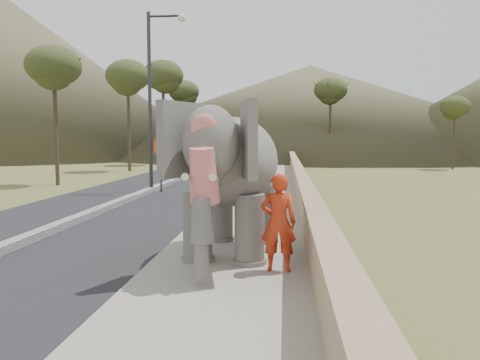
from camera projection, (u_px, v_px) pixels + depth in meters
name	position (u px, v px, depth m)	size (l,w,h in m)	color
ground	(223.00, 282.00, 8.16)	(160.00, 160.00, 0.00)	olive
road	(131.00, 200.00, 18.55)	(7.00, 120.00, 0.03)	black
median	(131.00, 198.00, 18.54)	(0.35, 120.00, 0.22)	black
walkway	(257.00, 200.00, 18.06)	(3.00, 120.00, 0.15)	#9E9687
parapet	(300.00, 188.00, 17.86)	(0.30, 120.00, 1.10)	tan
lamppost	(156.00, 84.00, 20.84)	(1.76, 0.36, 8.00)	#2C2D31
signboard	(161.00, 156.00, 20.97)	(0.60, 0.08, 2.40)	#2D2D33
hill_left	(5.00, 76.00, 65.27)	(60.00, 60.00, 22.00)	brown
hill_far	(310.00, 109.00, 76.41)	(80.00, 80.00, 14.00)	brown
elephant_and_man	(234.00, 182.00, 9.63)	(2.49, 4.24, 2.93)	slate
motorcyclist	(213.00, 165.00, 29.70)	(2.27, 1.70, 1.81)	maroon
trees	(261.00, 118.00, 38.12)	(48.17, 42.12, 9.46)	#473828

